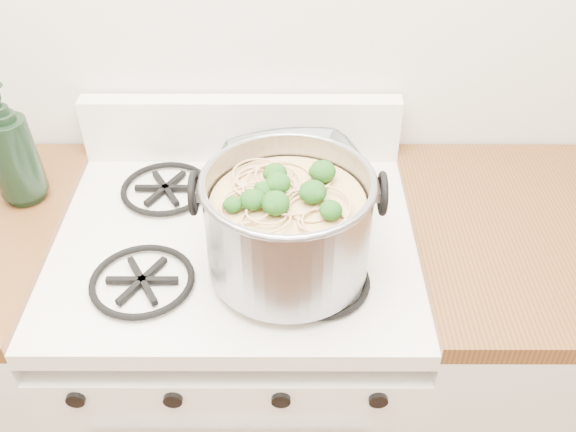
{
  "coord_description": "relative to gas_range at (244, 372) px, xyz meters",
  "views": [
    {
      "loc": [
        0.11,
        0.23,
        1.79
      ],
      "look_at": [
        0.11,
        1.15,
        1.05
      ],
      "focal_mm": 40.0,
      "sensor_mm": 36.0,
      "label": 1
    }
  ],
  "objects": [
    {
      "name": "gas_range",
      "position": [
        0.0,
        0.0,
        0.0
      ],
      "size": [
        0.76,
        0.66,
        0.92
      ],
      "color": "white",
      "rests_on": "ground"
    },
    {
      "name": "counter_left",
      "position": [
        -0.51,
        0.0,
        0.02
      ],
      "size": [
        0.25,
        0.65,
        0.92
      ],
      "color": "silver",
      "rests_on": "ground"
    },
    {
      "name": "stock_pot",
      "position": [
        0.11,
        -0.11,
        0.59
      ],
      "size": [
        0.35,
        0.32,
        0.22
      ],
      "color": "gray",
      "rests_on": "gas_range"
    },
    {
      "name": "spatula",
      "position": [
        0.12,
        0.04,
        0.5
      ],
      "size": [
        0.39,
        0.4,
        0.02
      ],
      "primitive_type": null,
      "rotation": [
        0.0,
        0.0,
        -0.39
      ],
      "color": "black",
      "rests_on": "gas_range"
    },
    {
      "name": "glass_bowl",
      "position": [
        0.12,
        0.12,
        0.5
      ],
      "size": [
        0.15,
        0.15,
        0.03
      ],
      "primitive_type": "imported",
      "rotation": [
        0.0,
        0.0,
        0.21
      ],
      "color": "white",
      "rests_on": "gas_range"
    },
    {
      "name": "bottle",
      "position": [
        -0.47,
        0.11,
        0.62
      ],
      "size": [
        0.13,
        0.13,
        0.27
      ],
      "primitive_type": "imported",
      "rotation": [
        0.0,
        0.0,
        -0.25
      ],
      "color": "black",
      "rests_on": "counter_left"
    }
  ]
}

